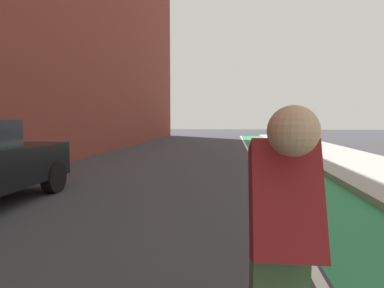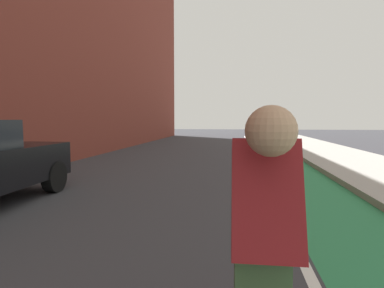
{
  "view_description": "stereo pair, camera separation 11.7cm",
  "coord_description": "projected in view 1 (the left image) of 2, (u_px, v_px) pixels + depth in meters",
  "views": [
    {
      "loc": [
        1.49,
        5.25,
        1.53
      ],
      "look_at": [
        0.6,
        12.27,
        0.97
      ],
      "focal_mm": 29.01,
      "sensor_mm": 36.0,
      "label": 1
    },
    {
      "loc": [
        1.61,
        5.27,
        1.53
      ],
      "look_at": [
        0.6,
        12.27,
        0.97
      ],
      "focal_mm": 29.01,
      "sensor_mm": 36.0,
      "label": 2
    }
  ],
  "objects": [
    {
      "name": "lane_divider_stripe",
      "position": [
        255.0,
        163.0,
        10.92
      ],
      "size": [
        0.12,
        36.56,
        0.0
      ],
      "primitive_type": "cube",
      "color": "white",
      "rests_on": "ground"
    },
    {
      "name": "ground_plane",
      "position": [
        181.0,
        171.0,
        9.24
      ],
      "size": [
        80.43,
        80.43,
        0.0
      ],
      "primitive_type": "plane",
      "color": "#38383D"
    },
    {
      "name": "sidewalk_right",
      "position": [
        355.0,
        163.0,
        10.49
      ],
      "size": [
        3.22,
        36.56,
        0.14
      ],
      "primitive_type": "cube",
      "color": "#A8A59E",
      "rests_on": "ground"
    },
    {
      "name": "cyclist_mid",
      "position": [
        281.0,
        257.0,
        1.56
      ],
      "size": [
        0.48,
        1.68,
        1.6
      ],
      "color": "black",
      "rests_on": "ground"
    },
    {
      "name": "bike_lane_paint",
      "position": [
        282.0,
        164.0,
        10.8
      ],
      "size": [
        1.6,
        36.56,
        0.0
      ],
      "primitive_type": "cube",
      "color": "#2D8451",
      "rests_on": "ground"
    }
  ]
}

